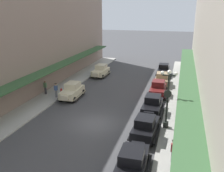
{
  "coord_description": "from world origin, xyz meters",
  "views": [
    {
      "loc": [
        7.3,
        -19.4,
        10.12
      ],
      "look_at": [
        0.0,
        6.0,
        1.8
      ],
      "focal_mm": 39.62,
      "sensor_mm": 36.0,
      "label": 1
    }
  ],
  "objects": [
    {
      "name": "pedestrian_2",
      "position": [
        7.62,
        18.0,
        1.01
      ],
      "size": [
        0.36,
        0.28,
        1.67
      ],
      "color": "#4C4238",
      "rests_on": "sidewalk_right"
    },
    {
      "name": "parked_car_6",
      "position": [
        -4.65,
        15.87,
        0.94
      ],
      "size": [
        2.3,
        4.32,
        1.84
      ],
      "color": "beige",
      "rests_on": "ground"
    },
    {
      "name": "parked_car_0",
      "position": [
        4.82,
        9.24,
        0.94
      ],
      "size": [
        2.15,
        4.26,
        1.84
      ],
      "color": "#591919",
      "rests_on": "ground"
    },
    {
      "name": "parked_car_1",
      "position": [
        4.84,
        3.76,
        0.94
      ],
      "size": [
        2.21,
        4.29,
        1.84
      ],
      "color": "black",
      "rests_on": "ground"
    },
    {
      "name": "parked_car_5",
      "position": [
        4.89,
        -1.14,
        0.94
      ],
      "size": [
        2.31,
        4.32,
        1.84
      ],
      "color": "black",
      "rests_on": "ground"
    },
    {
      "name": "pedestrian_5",
      "position": [
        -8.33,
        5.71,
        0.99
      ],
      "size": [
        0.36,
        0.24,
        1.64
      ],
      "color": "#2D2D33",
      "rests_on": "sidewalk_left"
    },
    {
      "name": "sidewalk_right",
      "position": [
        7.5,
        0.0,
        0.07
      ],
      "size": [
        3.0,
        60.0,
        0.15
      ],
      "primitive_type": "cube",
      "color": "#A8A59E",
      "rests_on": "ground"
    },
    {
      "name": "pedestrian_4",
      "position": [
        7.73,
        9.27,
        0.99
      ],
      "size": [
        0.36,
        0.24,
        1.64
      ],
      "color": "#2D2D33",
      "rests_on": "sidewalk_right"
    },
    {
      "name": "fire_hydrant",
      "position": [
        -6.35,
        5.97,
        0.56
      ],
      "size": [
        0.24,
        0.24,
        0.82
      ],
      "color": "#B21E19",
      "rests_on": "sidewalk_left"
    },
    {
      "name": "lamp_post_with_clock",
      "position": [
        6.4,
        0.8,
        2.99
      ],
      "size": [
        1.42,
        0.44,
        5.16
      ],
      "color": "black",
      "rests_on": "sidewalk_right"
    },
    {
      "name": "parked_car_2",
      "position": [
        4.67,
        18.95,
        0.94
      ],
      "size": [
        2.18,
        4.28,
        1.84
      ],
      "color": "black",
      "rests_on": "ground"
    },
    {
      "name": "parked_car_4",
      "position": [
        4.9,
        13.68,
        0.94
      ],
      "size": [
        2.25,
        4.3,
        1.84
      ],
      "color": "#997F5B",
      "rests_on": "ground"
    },
    {
      "name": "pedestrian_0",
      "position": [
        8.52,
        2.05,
        1.01
      ],
      "size": [
        0.36,
        0.28,
        1.67
      ],
      "color": "slate",
      "rests_on": "sidewalk_right"
    },
    {
      "name": "pedestrian_3",
      "position": [
        7.25,
        -4.42,
        1.01
      ],
      "size": [
        0.36,
        0.28,
        1.67
      ],
      "color": "slate",
      "rests_on": "sidewalk_right"
    },
    {
      "name": "ground_plane",
      "position": [
        0.0,
        0.0,
        0.0
      ],
      "size": [
        200.0,
        200.0,
        0.0
      ],
      "primitive_type": "plane",
      "color": "#424244"
    },
    {
      "name": "parked_car_7",
      "position": [
        -4.77,
        5.67,
        0.94
      ],
      "size": [
        2.22,
        4.29,
        1.84
      ],
      "color": "beige",
      "rests_on": "ground"
    },
    {
      "name": "parked_car_3",
      "position": [
        4.83,
        -6.21,
        0.94
      ],
      "size": [
        2.2,
        4.28,
        1.84
      ],
      "color": "black",
      "rests_on": "ground"
    },
    {
      "name": "sidewalk_left",
      "position": [
        -7.5,
        0.0,
        0.07
      ],
      "size": [
        3.0,
        60.0,
        0.15
      ],
      "primitive_type": "cube",
      "color": "#A8A59E",
      "rests_on": "ground"
    },
    {
      "name": "pedestrian_1",
      "position": [
        -6.54,
        5.06,
        1.01
      ],
      "size": [
        0.36,
        0.28,
        1.67
      ],
      "color": "slate",
      "rests_on": "sidewalk_left"
    }
  ]
}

